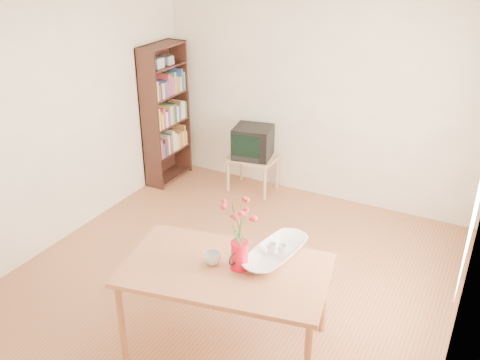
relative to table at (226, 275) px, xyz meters
The scene contains 11 objects.
room 0.97m from the table, 118.15° to the left, with size 4.50×4.50×4.50m.
table is the anchor object (origin of this frame).
tv_stand 2.85m from the table, 112.40° to the left, with size 0.60×0.45×0.46m.
bookshelf 3.28m from the table, 132.83° to the left, with size 0.28×0.70×1.80m.
pitcher 0.20m from the table, 31.77° to the left, with size 0.15×0.23×0.23m.
flowers 0.48m from the table, 31.08° to the left, with size 0.26×0.26×0.37m, color red, non-canonical shape.
mug 0.17m from the table, behind, with size 0.13×0.13×0.10m, color white.
bowl 0.50m from the table, 48.98° to the left, with size 0.45×0.45×0.43m, color white.
teacup_a 0.46m from the table, 53.41° to the left, with size 0.07×0.07×0.06m, color white.
teacup_b 0.52m from the table, 46.39° to the left, with size 0.07×0.07×0.06m, color white.
television 2.85m from the table, 112.30° to the left, with size 0.52×0.50×0.39m.
Camera 1 is at (2.05, -3.59, 3.12)m, focal length 40.00 mm.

